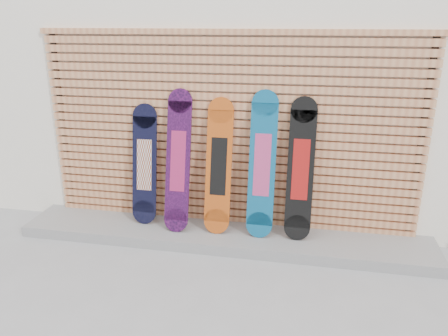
{
  "coord_description": "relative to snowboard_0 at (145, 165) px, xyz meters",
  "views": [
    {
      "loc": [
        0.71,
        -3.66,
        2.38
      ],
      "look_at": [
        -0.15,
        0.75,
        0.85
      ],
      "focal_mm": 35.0,
      "sensor_mm": 36.0,
      "label": 1
    }
  ],
  "objects": [
    {
      "name": "snowboard_4",
      "position": [
        1.76,
        -0.03,
        0.07
      ],
      "size": [
        0.28,
        0.33,
        1.52
      ],
      "color": "black",
      "rests_on": "concrete_step"
    },
    {
      "name": "ground",
      "position": [
        1.09,
        -0.81,
        -0.81
      ],
      "size": [
        80.0,
        80.0,
        0.0
      ],
      "primitive_type": "plane",
      "color": "gray",
      "rests_on": "ground"
    },
    {
      "name": "snowboard_1",
      "position": [
        0.42,
        -0.06,
        0.09
      ],
      "size": [
        0.27,
        0.4,
        1.56
      ],
      "color": "black",
      "rests_on": "concrete_step"
    },
    {
      "name": "snowboard_2",
      "position": [
        0.88,
        -0.04,
        0.05
      ],
      "size": [
        0.28,
        0.35,
        1.48
      ],
      "color": "#B24813",
      "rests_on": "concrete_step"
    },
    {
      "name": "snowboard_0",
      "position": [
        0.0,
        0.0,
        0.0
      ],
      "size": [
        0.28,
        0.27,
        1.38
      ],
      "color": "black",
      "rests_on": "concrete_step"
    },
    {
      "name": "building",
      "position": [
        1.59,
        2.69,
        0.99
      ],
      "size": [
        12.0,
        5.0,
        3.6
      ],
      "primitive_type": "cube",
      "color": "white",
      "rests_on": "ground"
    },
    {
      "name": "snowboard_3",
      "position": [
        1.35,
        -0.04,
        0.1
      ],
      "size": [
        0.29,
        0.35,
        1.57
      ],
      "color": "#0C527C",
      "rests_on": "concrete_step"
    },
    {
      "name": "slat_wall",
      "position": [
        0.94,
        0.16,
        0.4
      ],
      "size": [
        4.26,
        0.08,
        2.29
      ],
      "color": "#C27A51",
      "rests_on": "ground"
    },
    {
      "name": "concrete_step",
      "position": [
        0.94,
        -0.13,
        -0.75
      ],
      "size": [
        4.6,
        0.7,
        0.12
      ],
      "primitive_type": "cube",
      "color": "gray",
      "rests_on": "ground"
    }
  ]
}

